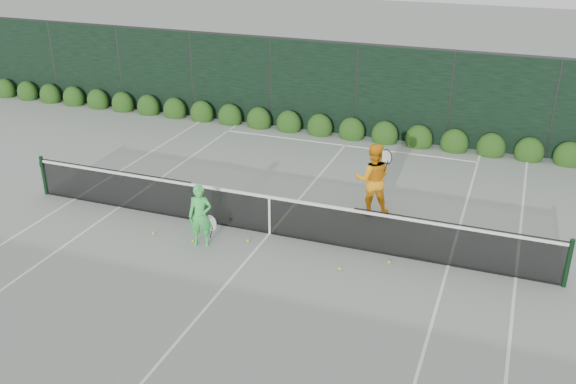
% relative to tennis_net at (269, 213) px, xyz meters
% --- Properties ---
extents(ground, '(80.00, 80.00, 0.00)m').
position_rel_tennis_net_xyz_m(ground, '(0.02, 0.00, -0.53)').
color(ground, gray).
rests_on(ground, ground).
extents(tennis_net, '(12.90, 0.10, 1.07)m').
position_rel_tennis_net_xyz_m(tennis_net, '(0.00, 0.00, 0.00)').
color(tennis_net, '#113319').
rests_on(tennis_net, ground).
extents(player_woman, '(0.65, 0.48, 1.44)m').
position_rel_tennis_net_xyz_m(player_woman, '(-1.22, -1.01, 0.19)').
color(player_woman, '#3FD858').
rests_on(player_woman, ground).
extents(player_man, '(1.06, 0.94, 1.84)m').
position_rel_tennis_net_xyz_m(player_man, '(1.97, 1.90, 0.39)').
color(player_man, '#FFA115').
rests_on(player_man, ground).
extents(court_lines, '(11.03, 23.83, 0.01)m').
position_rel_tennis_net_xyz_m(court_lines, '(0.02, 0.00, -0.53)').
color(court_lines, white).
rests_on(court_lines, ground).
extents(windscreen_fence, '(32.00, 21.07, 3.06)m').
position_rel_tennis_net_xyz_m(windscreen_fence, '(0.02, -2.71, 0.98)').
color(windscreen_fence, black).
rests_on(windscreen_fence, ground).
extents(hedge_row, '(31.66, 0.65, 0.94)m').
position_rel_tennis_net_xyz_m(hedge_row, '(0.02, 7.15, -0.30)').
color(hedge_row, '#183C10').
rests_on(hedge_row, ground).
extents(tennis_balls, '(5.49, 1.69, 0.07)m').
position_rel_tennis_net_xyz_m(tennis_balls, '(-0.07, -0.42, -0.50)').
color(tennis_balls, '#C1E232').
rests_on(tennis_balls, ground).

